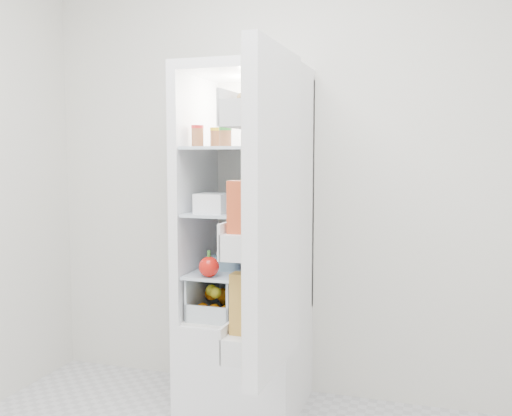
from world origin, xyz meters
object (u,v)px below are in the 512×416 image
(refrigerator, at_px, (248,283))
(red_cabbage, at_px, (265,255))
(fridge_door, at_px, (267,218))
(mushroom_bowl, at_px, (226,262))

(refrigerator, height_order, red_cabbage, refrigerator)
(fridge_door, bearing_deg, refrigerator, 25.71)
(red_cabbage, distance_m, mushroom_bowl, 0.24)
(mushroom_bowl, xyz_separation_m, fridge_door, (0.40, -0.57, 0.31))
(refrigerator, height_order, mushroom_bowl, refrigerator)
(red_cabbage, height_order, fridge_door, fridge_door)
(mushroom_bowl, relative_size, fridge_door, 0.12)
(mushroom_bowl, bearing_deg, red_cabbage, -9.13)
(red_cabbage, height_order, mushroom_bowl, red_cabbage)
(red_cabbage, distance_m, fridge_door, 0.61)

